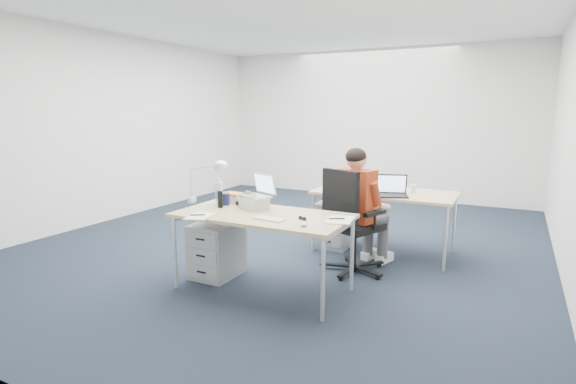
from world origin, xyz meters
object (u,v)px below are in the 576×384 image
at_px(wireless_keyboard, 269,219).
at_px(book_stack, 233,197).
at_px(sunglasses, 302,219).
at_px(can_koozie, 226,199).
at_px(seated_person, 363,208).
at_px(office_chair, 352,243).
at_px(water_bottle, 219,192).
at_px(silver_laptop, 254,192).
at_px(drawer_pedestal_far, 335,224).
at_px(bear_figurine, 248,198).
at_px(desk_far, 384,196).
at_px(far_cup, 413,188).
at_px(desk_near, 263,219).
at_px(computer_mouse, 304,224).
at_px(drawer_pedestal_near, 217,249).
at_px(cordless_phone, 220,199).
at_px(desk_lamp, 203,181).
at_px(dark_laptop, 392,185).
at_px(headphones, 246,203).

xyz_separation_m(wireless_keyboard, book_stack, (-0.71, 0.50, 0.04)).
bearing_deg(sunglasses, can_koozie, -169.25).
bearing_deg(seated_person, sunglasses, -84.86).
xyz_separation_m(can_koozie, book_stack, (-0.03, 0.17, -0.02)).
xyz_separation_m(office_chair, water_bottle, (-1.19, -0.66, 0.55)).
bearing_deg(silver_laptop, drawer_pedestal_far, 101.24).
bearing_deg(bear_figurine, office_chair, 56.13).
bearing_deg(desk_far, far_cup, 19.50).
distance_m(desk_near, wireless_keyboard, 0.23).
distance_m(computer_mouse, book_stack, 1.21).
distance_m(desk_near, sunglasses, 0.43).
bearing_deg(drawer_pedestal_near, bear_figurine, 21.62).
relative_size(silver_laptop, computer_mouse, 3.60).
height_order(water_bottle, book_stack, water_bottle).
bearing_deg(computer_mouse, cordless_phone, 145.38).
relative_size(office_chair, can_koozie, 8.47).
height_order(office_chair, seated_person, seated_person).
relative_size(drawer_pedestal_near, can_koozie, 4.27).
height_order(water_bottle, cordless_phone, water_bottle).
height_order(drawer_pedestal_far, water_bottle, water_bottle).
xyz_separation_m(desk_near, desk_lamp, (-0.75, 0.10, 0.29)).
relative_size(seated_person, sunglasses, 13.22).
bearing_deg(office_chair, desk_far, 104.86).
relative_size(wireless_keyboard, sunglasses, 2.96).
xyz_separation_m(seated_person, dark_laptop, (0.21, 0.38, 0.21)).
bearing_deg(book_stack, silver_laptop, -26.07).
relative_size(bear_figurine, dark_laptop, 0.47).
distance_m(drawer_pedestal_far, dark_laptop, 0.97).
height_order(computer_mouse, headphones, headphones).
bearing_deg(drawer_pedestal_far, far_cup, 7.97).
distance_m(office_chair, headphones, 1.18).
distance_m(wireless_keyboard, desk_lamp, 0.97).
bearing_deg(computer_mouse, office_chair, 66.25).
height_order(desk_far, seated_person, seated_person).
bearing_deg(seated_person, water_bottle, -129.25).
bearing_deg(dark_laptop, cordless_phone, -154.05).
bearing_deg(cordless_phone, office_chair, 11.79).
xyz_separation_m(office_chair, seated_person, (0.05, 0.17, 0.34)).
relative_size(water_bottle, far_cup, 2.75).
bearing_deg(cordless_phone, dark_laptop, 20.91).
relative_size(cordless_phone, far_cup, 1.76).
bearing_deg(far_cup, drawer_pedestal_near, -134.28).
height_order(desk_far, wireless_keyboard, wireless_keyboard).
bearing_deg(drawer_pedestal_far, bear_figurine, -105.67).
bearing_deg(silver_laptop, far_cup, 75.42).
relative_size(drawer_pedestal_near, headphones, 2.50).
height_order(sunglasses, far_cup, far_cup).
distance_m(drawer_pedestal_far, headphones, 1.50).
bearing_deg(desk_far, silver_laptop, -120.97).
bearing_deg(book_stack, office_chair, 22.90).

